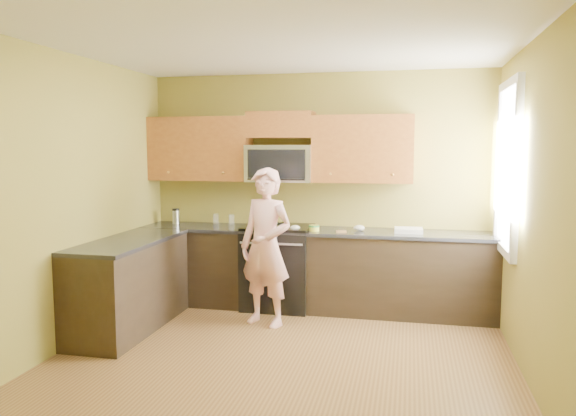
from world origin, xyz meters
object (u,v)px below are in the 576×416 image
(microwave, at_px, (280,182))
(travel_mug, at_px, (176,224))
(woman, at_px, (266,247))
(stove, at_px, (278,267))
(frying_pan, at_px, (277,229))
(butter_tub, at_px, (314,231))

(microwave, xyz_separation_m, travel_mug, (-1.30, -0.01, -0.53))
(woman, height_order, travel_mug, woman)
(woman, bearing_deg, stove, 112.63)
(microwave, height_order, woman, microwave)
(frying_pan, relative_size, butter_tub, 3.75)
(stove, height_order, woman, woman)
(microwave, bearing_deg, butter_tub, -28.19)
(woman, height_order, frying_pan, woman)
(microwave, bearing_deg, frying_pan, -82.98)
(woman, bearing_deg, butter_tub, 72.35)
(microwave, distance_m, frying_pan, 0.63)
(microwave, distance_m, butter_tub, 0.73)
(woman, bearing_deg, microwave, 112.28)
(frying_pan, bearing_deg, microwave, 99.80)
(microwave, bearing_deg, woman, -88.16)
(stove, relative_size, travel_mug, 5.17)
(stove, height_order, travel_mug, travel_mug)
(woman, relative_size, travel_mug, 8.92)
(travel_mug, bearing_deg, stove, -4.99)
(frying_pan, bearing_deg, stove, 103.17)
(butter_tub, xyz_separation_m, travel_mug, (-1.74, 0.22, 0.00))
(stove, distance_m, woman, 0.73)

